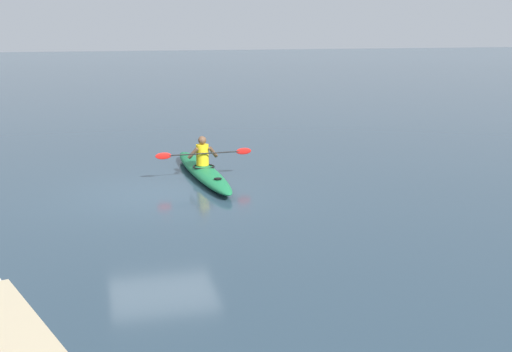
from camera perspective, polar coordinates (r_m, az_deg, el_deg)
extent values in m
plane|color=#283D4C|center=(15.53, -8.21, -1.54)|extent=(160.00, 160.00, 0.00)
ellipsoid|color=#19723F|center=(17.09, -4.58, 0.43)|extent=(0.95, 5.17, 0.31)
torus|color=black|center=(16.96, -4.50, 0.80)|extent=(0.60, 0.60, 0.04)
cylinder|color=black|center=(15.60, -3.29, -0.23)|extent=(0.18, 0.18, 0.02)
cylinder|color=yellow|center=(17.01, -4.61, 1.82)|extent=(0.32, 0.32, 0.53)
sphere|color=brown|center=(16.94, -4.63, 3.08)|extent=(0.21, 0.21, 0.21)
cylinder|color=black|center=(16.80, -4.46, 1.93)|extent=(2.07, 0.16, 0.03)
ellipsoid|color=red|center=(17.06, -1.07, 2.14)|extent=(0.40, 0.07, 0.17)
ellipsoid|color=red|center=(16.60, -7.94, 1.71)|extent=(0.40, 0.07, 0.17)
cylinder|color=brown|center=(16.98, -3.69, 2.06)|extent=(0.27, 0.23, 0.34)
cylinder|color=brown|center=(16.86, -5.41, 1.95)|extent=(0.28, 0.21, 0.34)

